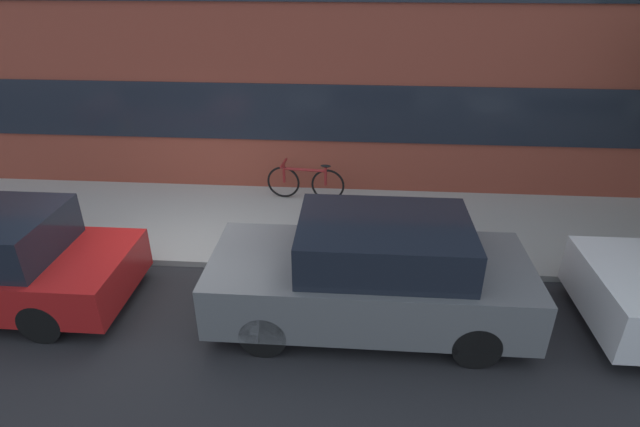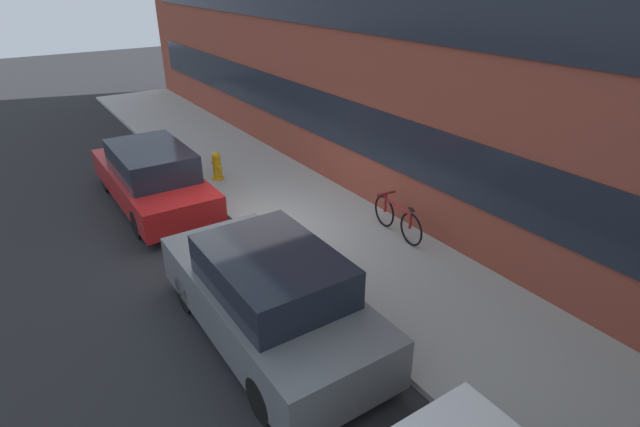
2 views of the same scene
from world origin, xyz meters
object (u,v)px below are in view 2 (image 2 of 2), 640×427
parked_car_grey (269,296)px  fire_hydrant (217,165)px  parked_car_red (152,177)px  bicycle (397,218)px

parked_car_grey → fire_hydrant: (-5.89, 1.70, -0.27)m
parked_car_red → fire_hydrant: parked_car_red is taller
parked_car_red → parked_car_grey: 5.43m
fire_hydrant → bicycle: bearing=20.6°
parked_car_red → bicycle: (4.21, 3.46, -0.20)m
fire_hydrant → bicycle: bicycle is taller
parked_car_grey → fire_hydrant: 6.14m
parked_car_grey → bicycle: 3.67m
parked_car_grey → bicycle: size_ratio=2.67×
fire_hydrant → bicycle: 4.99m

